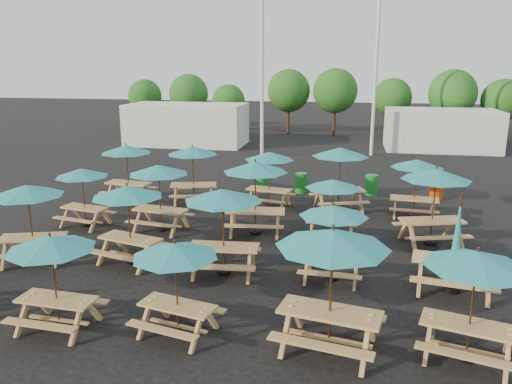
% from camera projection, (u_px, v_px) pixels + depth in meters
% --- Properties ---
extents(ground, '(120.00, 120.00, 0.00)m').
position_uv_depth(ground, '(248.00, 235.00, 16.41)').
color(ground, black).
rests_on(ground, ground).
extents(picnic_unit_1, '(2.46, 2.46, 2.28)m').
position_uv_depth(picnic_unit_1, '(28.00, 195.00, 13.75)').
color(picnic_unit_1, tan).
rests_on(picnic_unit_1, ground).
extents(picnic_unit_2, '(2.11, 2.11, 2.07)m').
position_uv_depth(picnic_unit_2, '(82.00, 176.00, 16.92)').
color(picnic_unit_2, tan).
rests_on(picnic_unit_2, ground).
extents(picnic_unit_3, '(2.27, 2.27, 2.34)m').
position_uv_depth(picnic_unit_3, '(126.00, 153.00, 20.06)').
color(picnic_unit_3, tan).
rests_on(picnic_unit_3, ground).
extents(picnic_unit_4, '(1.93, 1.93, 2.11)m').
position_uv_depth(picnic_unit_4, '(51.00, 249.00, 10.20)').
color(picnic_unit_4, tan).
rests_on(picnic_unit_4, ground).
extents(picnic_unit_5, '(2.41, 2.41, 2.28)m').
position_uv_depth(picnic_unit_5, '(128.00, 196.00, 13.67)').
color(picnic_unit_5, tan).
rests_on(picnic_unit_5, ground).
extents(picnic_unit_6, '(2.26, 2.26, 2.29)m').
position_uv_depth(picnic_unit_6, '(159.00, 174.00, 16.40)').
color(picnic_unit_6, tan).
rests_on(picnic_unit_6, ground).
extents(picnic_unit_7, '(2.43, 2.43, 2.33)m').
position_uv_depth(picnic_unit_7, '(192.00, 154.00, 19.80)').
color(picnic_unit_7, tan).
rests_on(picnic_unit_7, ground).
extents(picnic_unit_8, '(2.11, 2.11, 2.03)m').
position_uv_depth(picnic_unit_8, '(175.00, 256.00, 9.99)').
color(picnic_unit_8, tan).
rests_on(picnic_unit_8, ground).
extents(picnic_unit_9, '(2.20, 2.20, 2.37)m').
position_uv_depth(picnic_unit_9, '(223.00, 201.00, 12.92)').
color(picnic_unit_9, tan).
rests_on(picnic_unit_9, ground).
extents(picnic_unit_10, '(2.32, 2.32, 2.46)m').
position_uv_depth(picnic_unit_10, '(255.00, 171.00, 16.09)').
color(picnic_unit_10, tan).
rests_on(picnic_unit_10, ground).
extents(picnic_unit_11, '(2.27, 2.27, 2.22)m').
position_uv_depth(picnic_unit_11, '(269.00, 159.00, 19.19)').
color(picnic_unit_11, tan).
rests_on(picnic_unit_11, ground).
extents(picnic_unit_12, '(2.56, 2.56, 2.53)m').
position_uv_depth(picnic_unit_12, '(333.00, 246.00, 9.32)').
color(picnic_unit_12, tan).
rests_on(picnic_unit_12, ground).
extents(picnic_unit_13, '(1.87, 1.87, 2.05)m').
position_uv_depth(picnic_unit_13, '(334.00, 216.00, 12.60)').
color(picnic_unit_13, tan).
rests_on(picnic_unit_13, ground).
extents(picnic_unit_14, '(1.81, 1.81, 2.02)m').
position_uv_depth(picnic_unit_14, '(333.00, 188.00, 15.51)').
color(picnic_unit_14, tan).
rests_on(picnic_unit_14, ground).
extents(picnic_unit_15, '(2.71, 2.71, 2.47)m').
position_uv_depth(picnic_unit_15, '(340.00, 156.00, 18.71)').
color(picnic_unit_15, tan).
rests_on(picnic_unit_15, ground).
extents(picnic_unit_16, '(2.36, 2.36, 2.22)m').
position_uv_depth(picnic_unit_16, '(476.00, 266.00, 9.06)').
color(picnic_unit_16, tan).
rests_on(picnic_unit_16, ground).
extents(picnic_unit_17, '(2.23, 2.02, 2.53)m').
position_uv_depth(picnic_unit_17, '(456.00, 252.00, 12.13)').
color(picnic_unit_17, tan).
rests_on(picnic_unit_17, ground).
extents(picnic_unit_18, '(2.62, 2.62, 2.44)m').
position_uv_depth(picnic_unit_18, '(436.00, 179.00, 15.07)').
color(picnic_unit_18, tan).
rests_on(picnic_unit_18, ground).
extents(picnic_unit_19, '(2.05, 2.05, 2.18)m').
position_uv_depth(picnic_unit_19, '(417.00, 167.00, 17.92)').
color(picnic_unit_19, tan).
rests_on(picnic_unit_19, ground).
extents(waste_bin_0, '(0.54, 0.54, 0.86)m').
position_uv_depth(waste_bin_0, '(262.00, 180.00, 22.29)').
color(waste_bin_0, '#177E25').
rests_on(waste_bin_0, ground).
extents(waste_bin_1, '(0.54, 0.54, 0.86)m').
position_uv_depth(waste_bin_1, '(301.00, 183.00, 21.80)').
color(waste_bin_1, '#177E25').
rests_on(waste_bin_1, ground).
extents(waste_bin_2, '(0.54, 0.54, 0.86)m').
position_uv_depth(waste_bin_2, '(371.00, 185.00, 21.43)').
color(waste_bin_2, '#177E25').
rests_on(waste_bin_2, ground).
extents(waste_bin_3, '(0.54, 0.54, 0.86)m').
position_uv_depth(waste_bin_3, '(437.00, 189.00, 20.69)').
color(waste_bin_3, '#C6390B').
rests_on(waste_bin_3, ground).
extents(mast_0, '(0.20, 0.20, 12.00)m').
position_uv_depth(mast_0, '(262.00, 54.00, 28.59)').
color(mast_0, silver).
rests_on(mast_0, ground).
extents(mast_1, '(0.20, 0.20, 12.00)m').
position_uv_depth(mast_1, '(377.00, 55.00, 29.33)').
color(mast_1, silver).
rests_on(mast_1, ground).
extents(event_tent_0, '(8.00, 4.00, 2.80)m').
position_uv_depth(event_tent_0, '(187.00, 124.00, 34.62)').
color(event_tent_0, silver).
rests_on(event_tent_0, ground).
extents(event_tent_1, '(7.00, 4.00, 2.60)m').
position_uv_depth(event_tent_1, '(441.00, 130.00, 32.55)').
color(event_tent_1, silver).
rests_on(event_tent_1, ground).
extents(tree_0, '(2.80, 2.80, 4.24)m').
position_uv_depth(tree_0, '(145.00, 96.00, 42.25)').
color(tree_0, '#382314').
rests_on(tree_0, ground).
extents(tree_1, '(3.11, 3.11, 4.72)m').
position_uv_depth(tree_1, '(189.00, 94.00, 40.11)').
color(tree_1, '#382314').
rests_on(tree_1, ground).
extents(tree_2, '(2.59, 2.59, 3.93)m').
position_uv_depth(tree_2, '(229.00, 101.00, 39.41)').
color(tree_2, '#382314').
rests_on(tree_2, ground).
extents(tree_3, '(3.36, 3.36, 5.09)m').
position_uv_depth(tree_3, '(289.00, 91.00, 39.39)').
color(tree_3, '#382314').
rests_on(tree_3, ground).
extents(tree_4, '(3.41, 3.41, 5.17)m').
position_uv_depth(tree_4, '(335.00, 91.00, 38.29)').
color(tree_4, '#382314').
rests_on(tree_4, ground).
extents(tree_5, '(2.94, 2.94, 4.45)m').
position_uv_depth(tree_5, '(392.00, 98.00, 38.03)').
color(tree_5, '#382314').
rests_on(tree_5, ground).
extents(tree_6, '(3.38, 3.38, 5.13)m').
position_uv_depth(tree_6, '(453.00, 93.00, 35.50)').
color(tree_6, '#382314').
rests_on(tree_6, ground).
extents(tree_7, '(2.95, 2.95, 4.48)m').
position_uv_depth(tree_7, '(503.00, 100.00, 35.02)').
color(tree_7, '#382314').
rests_on(tree_7, ground).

